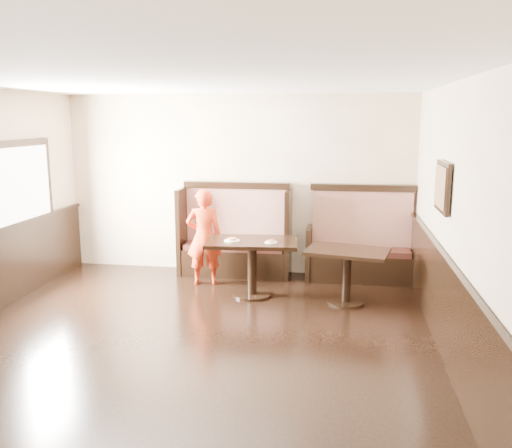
% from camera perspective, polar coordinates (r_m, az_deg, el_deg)
% --- Properties ---
extents(ground, '(7.00, 7.00, 0.00)m').
position_cam_1_polar(ground, '(5.68, -8.78, -14.39)').
color(ground, black).
rests_on(ground, ground).
extents(room_shell, '(7.00, 7.00, 7.00)m').
position_cam_1_polar(room_shell, '(5.78, -10.96, -6.89)').
color(room_shell, beige).
rests_on(room_shell, ground).
extents(booth_main, '(1.75, 0.72, 1.45)m').
position_cam_1_polar(booth_main, '(8.54, -2.18, -1.82)').
color(booth_main, black).
rests_on(booth_main, ground).
extents(booth_neighbor, '(1.65, 0.72, 1.45)m').
position_cam_1_polar(booth_neighbor, '(8.40, 10.99, -2.56)').
color(booth_neighbor, black).
rests_on(booth_neighbor, ground).
extents(table_main, '(1.30, 0.87, 0.79)m').
position_cam_1_polar(table_main, '(7.45, -0.42, -3.11)').
color(table_main, black).
rests_on(table_main, ground).
extents(table_neighbor, '(1.17, 0.89, 0.73)m').
position_cam_1_polar(table_neighbor, '(7.27, 9.56, -4.10)').
color(table_neighbor, black).
rests_on(table_neighbor, ground).
extents(child, '(0.58, 0.44, 1.43)m').
position_cam_1_polar(child, '(8.00, -5.49, -1.37)').
color(child, red).
rests_on(child, ground).
extents(pizza_plate_left, '(0.22, 0.22, 0.04)m').
position_cam_1_polar(pizza_plate_left, '(7.38, -2.54, -1.68)').
color(pizza_plate_left, white).
rests_on(pizza_plate_left, table_main).
extents(pizza_plate_right, '(0.17, 0.17, 0.03)m').
position_cam_1_polar(pizza_plate_right, '(7.28, 1.58, -1.88)').
color(pizza_plate_right, white).
rests_on(pizza_plate_right, table_main).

